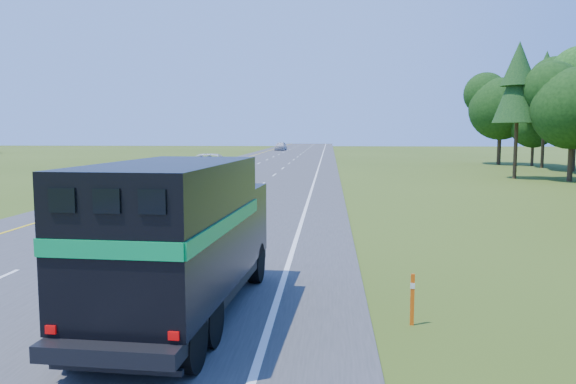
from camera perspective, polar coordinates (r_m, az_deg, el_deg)
name	(u,v)px	position (r m, az deg, el deg)	size (l,w,h in m)	color
road	(258,172)	(52.48, -3.06, 1.99)	(15.00, 260.00, 0.04)	#38383A
lane_markings	(258,172)	(52.48, -3.06, 2.02)	(11.15, 260.00, 0.01)	yellow
horse_truck	(181,235)	(11.41, -10.82, -4.34)	(2.66, 7.32, 3.19)	black
white_suv	(208,166)	(46.62, -8.14, 2.65)	(3.25, 7.05, 1.96)	silver
far_car	(281,146)	(114.95, -0.74, 4.69)	(2.07, 5.15, 1.75)	silver
delineator	(412,298)	(11.46, 12.52, -10.45)	(0.08, 0.05, 1.03)	#F5530C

